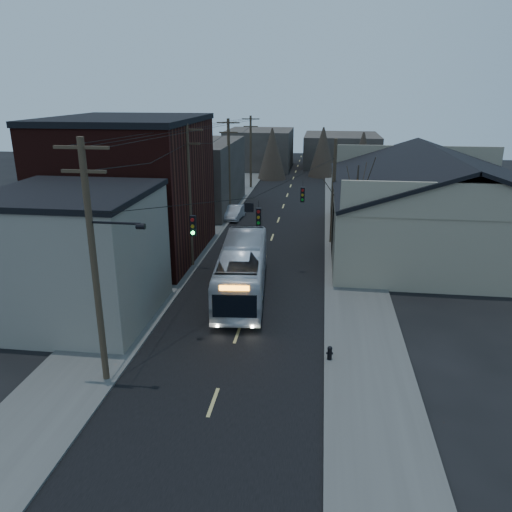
{
  "coord_description": "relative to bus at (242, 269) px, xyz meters",
  "views": [
    {
      "loc": [
        4.03,
        -15.03,
        12.22
      ],
      "look_at": [
        0.44,
        12.04,
        3.0
      ],
      "focal_mm": 35.0,
      "sensor_mm": 36.0,
      "label": 1
    }
  ],
  "objects": [
    {
      "name": "parked_car",
      "position": [
        -3.69,
        18.43,
        -0.92
      ],
      "size": [
        1.69,
        4.09,
        1.32
      ],
      "primitive_type": "imported",
      "rotation": [
        0.0,
        0.0,
        -0.08
      ],
      "color": "#A7A9AF",
      "rests_on": "ground"
    },
    {
      "name": "warehouse",
      "position": [
        13.61,
        11.48,
        1.12
      ],
      "size": [
        16.16,
        20.6,
        7.73
      ],
      "color": "gray",
      "rests_on": "ground"
    },
    {
      "name": "building_clapboard",
      "position": [
        -8.39,
        -4.52,
        1.92
      ],
      "size": [
        8.0,
        8.0,
        7.0
      ],
      "primitive_type": "cube",
      "color": "#6C665A",
      "rests_on": "ground"
    },
    {
      "name": "building_far_left",
      "position": [
        -5.39,
        51.48,
        1.42
      ],
      "size": [
        10.0,
        12.0,
        6.0
      ],
      "primitive_type": "cube",
      "color": "#342E29",
      "rests_on": "ground"
    },
    {
      "name": "bare_tree",
      "position": [
        7.11,
        6.48,
        2.02
      ],
      "size": [
        0.4,
        0.4,
        7.2
      ],
      "primitive_type": "cone",
      "color": "black",
      "rests_on": "ground"
    },
    {
      "name": "ground",
      "position": [
        0.61,
        -13.52,
        -1.58
      ],
      "size": [
        160.0,
        160.0,
        0.0
      ],
      "primitive_type": "plane",
      "color": "black",
      "rests_on": "ground"
    },
    {
      "name": "building_left_far",
      "position": [
        -8.89,
        22.48,
        1.92
      ],
      "size": [
        9.0,
        14.0,
        7.0
      ],
      "primitive_type": "cube",
      "color": "#342E29",
      "rests_on": "ground"
    },
    {
      "name": "bus",
      "position": [
        0.0,
        0.0,
        0.0
      ],
      "size": [
        3.63,
        11.54,
        3.16
      ],
      "primitive_type": "imported",
      "rotation": [
        0.0,
        0.0,
        3.23
      ],
      "color": "silver",
      "rests_on": "ground"
    },
    {
      "name": "building_brick",
      "position": [
        -9.39,
        6.48,
        3.42
      ],
      "size": [
        10.0,
        12.0,
        10.0
      ],
      "primitive_type": "cube",
      "color": "black",
      "rests_on": "ground"
    },
    {
      "name": "utility_lines",
      "position": [
        -2.5,
        10.62,
        3.37
      ],
      "size": [
        11.24,
        45.28,
        10.5
      ],
      "color": "#382B1E",
      "rests_on": "ground"
    },
    {
      "name": "sidewalk_left",
      "position": [
        -5.89,
        16.48,
        -1.52
      ],
      "size": [
        4.0,
        110.0,
        0.12
      ],
      "primitive_type": "cube",
      "color": "#474744",
      "rests_on": "ground"
    },
    {
      "name": "road_surface",
      "position": [
        0.61,
        16.48,
        -1.57
      ],
      "size": [
        9.0,
        110.0,
        0.02
      ],
      "primitive_type": "cube",
      "color": "black",
      "rests_on": "ground"
    },
    {
      "name": "fire_hydrant",
      "position": [
        5.35,
        -7.62,
        -1.09
      ],
      "size": [
        0.32,
        0.24,
        0.69
      ],
      "rotation": [
        0.0,
        0.0,
        -0.0
      ],
      "color": "black",
      "rests_on": "sidewalk_right"
    },
    {
      "name": "building_far_right",
      "position": [
        7.61,
        56.48,
        0.92
      ],
      "size": [
        12.0,
        14.0,
        5.0
      ],
      "primitive_type": "cube",
      "color": "#342E29",
      "rests_on": "ground"
    },
    {
      "name": "sidewalk_right",
      "position": [
        7.11,
        16.48,
        -1.52
      ],
      "size": [
        4.0,
        110.0,
        0.12
      ],
      "primitive_type": "cube",
      "color": "#474744",
      "rests_on": "ground"
    }
  ]
}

